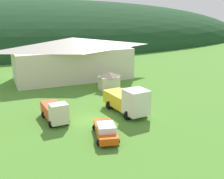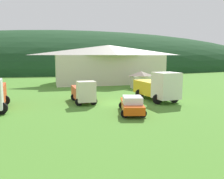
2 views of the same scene
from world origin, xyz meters
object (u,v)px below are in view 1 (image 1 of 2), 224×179
(play_shed_cream, at_px, (109,80))
(traffic_cone_near_pickup, at_px, (108,108))
(light_truck_cream, at_px, (55,111))
(service_pickup_orange, at_px, (106,130))
(depot_building, at_px, (72,58))
(heavy_rig_striped, at_px, (128,101))

(play_shed_cream, bearing_deg, traffic_cone_near_pickup, -112.70)
(light_truck_cream, xyz_separation_m, traffic_cone_near_pickup, (7.22, 1.86, -1.23))
(play_shed_cream, relative_size, service_pickup_orange, 0.57)
(play_shed_cream, height_order, traffic_cone_near_pickup, play_shed_cream)
(depot_building, xyz_separation_m, traffic_cone_near_pickup, (0.02, -16.62, -3.71))
(depot_building, xyz_separation_m, play_shed_cream, (3.27, -8.84, -2.28))
(depot_building, height_order, heavy_rig_striped, depot_building)
(play_shed_cream, xyz_separation_m, light_truck_cream, (-10.47, -9.64, -0.20))
(play_shed_cream, distance_m, service_pickup_orange, 17.19)
(play_shed_cream, relative_size, traffic_cone_near_pickup, 5.88)
(depot_building, distance_m, play_shed_cream, 9.70)
(depot_building, height_order, service_pickup_orange, depot_building)
(depot_building, bearing_deg, service_pickup_orange, -98.10)
(play_shed_cream, bearing_deg, service_pickup_orange, -113.24)
(traffic_cone_near_pickup, bearing_deg, service_pickup_orange, -113.76)
(depot_building, distance_m, traffic_cone_near_pickup, 17.03)
(play_shed_cream, xyz_separation_m, traffic_cone_near_pickup, (-3.25, -7.78, -1.43))
(play_shed_cream, bearing_deg, light_truck_cream, -137.36)
(depot_building, relative_size, traffic_cone_near_pickup, 40.17)
(play_shed_cream, distance_m, traffic_cone_near_pickup, 8.55)
(light_truck_cream, relative_size, heavy_rig_striped, 0.75)
(light_truck_cream, bearing_deg, service_pickup_orange, 27.58)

